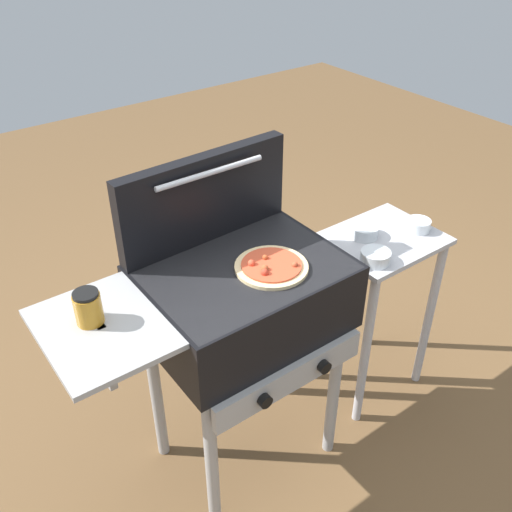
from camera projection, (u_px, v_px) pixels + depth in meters
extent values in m
plane|color=brown|center=(246.00, 449.00, 2.31)|extent=(8.00, 8.00, 0.00)
cube|color=black|center=(244.00, 296.00, 1.87)|extent=(0.64, 0.48, 0.24)
cube|color=black|center=(243.00, 268.00, 1.81)|extent=(0.61, 0.46, 0.01)
cube|color=#9D9D9D|center=(101.00, 329.00, 1.57)|extent=(0.32, 0.41, 0.02)
cube|color=#9D9D9D|center=(107.00, 358.00, 1.63)|extent=(0.02, 0.02, 0.24)
cube|color=#9D9D9D|center=(291.00, 379.00, 1.80)|extent=(0.58, 0.02, 0.10)
cylinder|color=black|center=(265.00, 401.00, 1.72)|extent=(0.04, 0.02, 0.04)
cylinder|color=black|center=(324.00, 367.00, 1.84)|extent=(0.04, 0.02, 0.04)
cylinder|color=#9D9D9D|center=(212.00, 464.00, 1.86)|extent=(0.04, 0.04, 0.66)
cylinder|color=#9D9D9D|center=(334.00, 390.00, 2.13)|extent=(0.04, 0.04, 0.66)
cylinder|color=#9D9D9D|center=(156.00, 393.00, 2.12)|extent=(0.04, 0.04, 0.66)
cylinder|color=#9D9D9D|center=(271.00, 335.00, 2.38)|extent=(0.04, 0.04, 0.66)
cube|color=black|center=(205.00, 198.00, 1.86)|extent=(0.63, 0.07, 0.30)
cylinder|color=#B7B7BC|center=(211.00, 173.00, 1.77)|extent=(0.38, 0.02, 0.02)
cylinder|color=beige|center=(271.00, 267.00, 1.79)|extent=(0.23, 0.23, 0.01)
cylinder|color=#D14C2D|center=(271.00, 265.00, 1.79)|extent=(0.19, 0.19, 0.01)
sphere|color=#B14F2A|center=(265.00, 269.00, 1.76)|extent=(0.02, 0.02, 0.02)
sphere|color=#DF4C2F|center=(251.00, 263.00, 1.78)|extent=(0.02, 0.02, 0.02)
sphere|color=red|center=(265.00, 273.00, 1.74)|extent=(0.02, 0.02, 0.02)
sphere|color=#C35130|center=(295.00, 265.00, 1.77)|extent=(0.02, 0.02, 0.02)
sphere|color=#BF4F27|center=(265.00, 257.00, 1.81)|extent=(0.02, 0.02, 0.02)
cylinder|color=#B77A1E|center=(88.00, 309.00, 1.56)|extent=(0.08, 0.08, 0.09)
cylinder|color=black|center=(85.00, 294.00, 1.53)|extent=(0.07, 0.07, 0.01)
cube|color=#B2B2B7|center=(383.00, 240.00, 2.21)|extent=(0.44, 0.36, 0.02)
cylinder|color=#B2B2B7|center=(365.00, 354.00, 2.23)|extent=(0.04, 0.04, 0.74)
cylinder|color=#B2B2B7|center=(429.00, 316.00, 2.42)|extent=(0.04, 0.04, 0.74)
cylinder|color=#B2B2B7|center=(314.00, 314.00, 2.43)|extent=(0.04, 0.04, 0.74)
cylinder|color=#B2B2B7|center=(377.00, 282.00, 2.62)|extent=(0.04, 0.04, 0.74)
cylinder|color=silver|center=(364.00, 231.00, 2.20)|extent=(0.11, 0.11, 0.04)
cylinder|color=#4C7533|center=(364.00, 233.00, 2.20)|extent=(0.09, 0.09, 0.02)
cylinder|color=silver|center=(418.00, 225.00, 2.24)|extent=(0.09, 0.09, 0.04)
cylinder|color=#996B47|center=(418.00, 227.00, 2.24)|extent=(0.08, 0.08, 0.02)
cylinder|color=silver|center=(375.00, 257.00, 2.05)|extent=(0.11, 0.11, 0.04)
cylinder|color=#4C7533|center=(375.00, 258.00, 2.06)|extent=(0.09, 0.09, 0.02)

